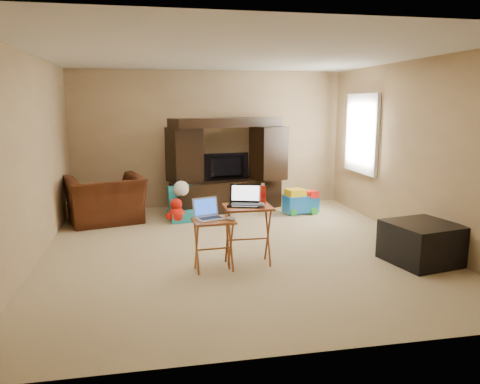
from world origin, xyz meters
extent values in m
plane|color=tan|center=(0.00, 0.00, 0.00)|extent=(5.50, 5.50, 0.00)
plane|color=silver|center=(0.00, 0.00, 2.50)|extent=(5.50, 5.50, 0.00)
plane|color=tan|center=(0.00, 2.75, 1.25)|extent=(5.00, 0.00, 5.00)
plane|color=tan|center=(0.00, -2.75, 1.25)|extent=(5.00, 0.00, 5.00)
plane|color=tan|center=(-2.50, 0.00, 1.25)|extent=(0.00, 5.50, 5.50)
plane|color=tan|center=(2.50, 0.00, 1.25)|extent=(0.00, 5.50, 5.50)
plane|color=white|center=(2.48, 1.55, 1.40)|extent=(0.00, 1.20, 1.20)
cube|color=white|center=(2.46, 1.55, 1.40)|extent=(0.06, 1.14, 1.34)
cube|color=black|center=(0.25, 2.24, 0.83)|extent=(2.08, 1.13, 1.66)
imported|color=black|center=(0.25, 2.20, 0.80)|extent=(0.85, 0.24, 0.49)
imported|color=#411B0E|center=(-1.82, 1.75, 0.38)|extent=(1.39, 1.29, 0.75)
cube|color=black|center=(2.09, -1.00, 0.24)|extent=(0.89, 0.89, 0.49)
cube|color=#A15626|center=(-0.42, -0.79, 0.30)|extent=(0.49, 0.40, 0.60)
cube|color=#9C4F25|center=(0.00, -0.66, 0.36)|extent=(0.56, 0.45, 0.72)
cube|color=#BCBCC2|center=(-0.45, -0.76, 0.72)|extent=(0.38, 0.35, 0.24)
cube|color=black|center=(-0.04, -0.64, 0.84)|extent=(0.45, 0.41, 0.24)
ellipsoid|color=silver|center=(-0.23, -0.86, 0.63)|extent=(0.11, 0.14, 0.05)
ellipsoid|color=#45444A|center=(0.13, -0.78, 0.75)|extent=(0.13, 0.17, 0.06)
cylinder|color=red|center=(0.20, -0.58, 0.83)|extent=(0.07, 0.07, 0.22)
camera|label=1|loc=(-1.13, -5.91, 1.90)|focal=35.00mm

